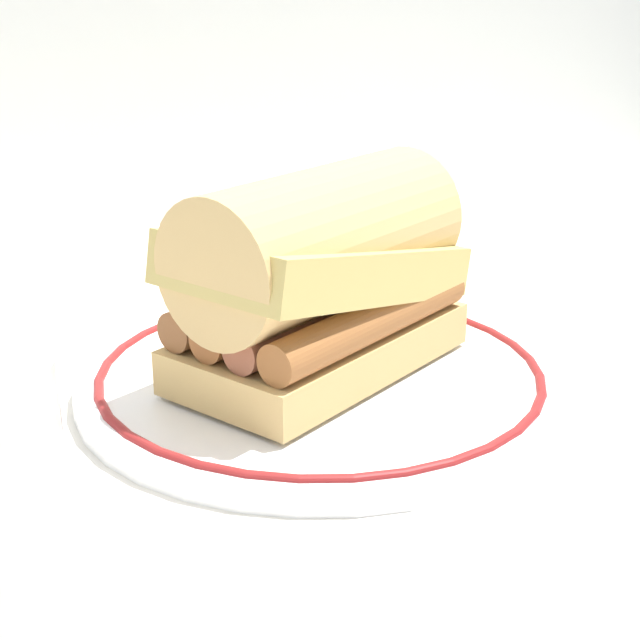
% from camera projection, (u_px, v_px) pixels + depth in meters
% --- Properties ---
extents(ground_plane, '(1.50, 1.50, 0.00)m').
position_uv_depth(ground_plane, '(355.00, 376.00, 0.60)').
color(ground_plane, white).
extents(plate, '(0.29, 0.29, 0.01)m').
position_uv_depth(plate, '(320.00, 377.00, 0.58)').
color(plate, white).
rests_on(plate, ground_plane).
extents(sausage_sandwich, '(0.21, 0.16, 0.12)m').
position_uv_depth(sausage_sandwich, '(320.00, 274.00, 0.56)').
color(sausage_sandwich, tan).
rests_on(sausage_sandwich, plate).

